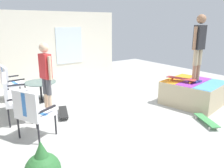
# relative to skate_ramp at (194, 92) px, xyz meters

# --- Properties ---
(ground_plane) EXTENTS (12.00, 12.00, 0.10)m
(ground_plane) POSITION_rel_skate_ramp_xyz_m (1.02, 1.93, -0.38)
(ground_plane) COLOR #A8A8A3
(house_facade) EXTENTS (0.23, 6.00, 2.64)m
(house_facade) POSITION_rel_skate_ramp_xyz_m (4.82, 2.42, 0.99)
(house_facade) COLOR silver
(house_facade) RESTS_ON ground_plane
(skate_ramp) EXTENTS (1.79, 2.45, 0.65)m
(skate_ramp) POSITION_rel_skate_ramp_xyz_m (0.00, 0.00, 0.00)
(skate_ramp) COLOR tan
(skate_ramp) RESTS_ON ground_plane
(patio_bench) EXTENTS (1.33, 0.77, 1.02)m
(patio_bench) POSITION_rel_skate_ramp_xyz_m (2.00, 4.38, 0.29)
(patio_bench) COLOR black
(patio_bench) RESTS_ON ground_plane
(patio_chair_near_house) EXTENTS (0.64, 0.57, 1.02)m
(patio_chair_near_house) POSITION_rel_skate_ramp_xyz_m (3.39, 4.13, 0.29)
(patio_chair_near_house) COLOR black
(patio_chair_near_house) RESTS_ON ground_plane
(patio_chair_by_wall) EXTENTS (0.80, 0.77, 1.02)m
(patio_chair_by_wall) POSITION_rel_skate_ramp_xyz_m (0.64, 4.34, 0.29)
(patio_chair_by_wall) COLOR black
(patio_chair_by_wall) RESTS_ON ground_plane
(patio_table) EXTENTS (0.90, 0.90, 0.57)m
(patio_table) POSITION_rel_skate_ramp_xyz_m (2.77, 3.43, 0.08)
(patio_table) COLOR black
(patio_table) RESTS_ON ground_plane
(person_watching) EXTENTS (0.47, 0.29, 1.76)m
(person_watching) POSITION_rel_skate_ramp_xyz_m (1.86, 3.57, 0.71)
(person_watching) COLOR silver
(person_watching) RESTS_ON ground_plane
(person_skater) EXTENTS (0.24, 0.48, 1.79)m
(person_skater) POSITION_rel_skate_ramp_xyz_m (-0.06, 0.08, 1.39)
(person_skater) COLOR navy
(person_skater) RESTS_ON skate_ramp
(skateboard_by_bench) EXTENTS (0.82, 0.47, 0.10)m
(skateboard_by_bench) POSITION_rel_skate_ramp_xyz_m (1.38, 3.37, -0.24)
(skateboard_by_bench) COLOR black
(skateboard_by_bench) RESTS_ON ground_plane
(skateboard_spare) EXTENTS (0.80, 0.54, 0.10)m
(skateboard_spare) POSITION_rel_skate_ramp_xyz_m (-1.01, 0.93, -0.24)
(skateboard_spare) COLOR #3F8C4C
(skateboard_spare) RESTS_ON ground_plane
(skateboard_on_ramp) EXTENTS (0.82, 0.41, 0.10)m
(skateboard_on_ramp) POSITION_rel_skate_ramp_xyz_m (0.19, 0.38, 0.41)
(skateboard_on_ramp) COLOR #B23838
(skateboard_on_ramp) RESTS_ON skate_ramp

